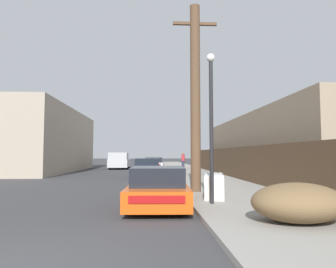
# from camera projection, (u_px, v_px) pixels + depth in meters

# --- Properties ---
(sidewalk_curb) EXTENTS (4.20, 63.00, 0.12)m
(sidewalk_curb) POSITION_uv_depth(u_px,v_px,m) (187.00, 171.00, 27.33)
(sidewalk_curb) COLOR gray
(sidewalk_curb) RESTS_ON ground
(discarded_fridge) EXTENTS (0.94, 1.83, 0.81)m
(discarded_fridge) POSITION_uv_depth(u_px,v_px,m) (214.00, 186.00, 10.21)
(discarded_fridge) COLOR silver
(discarded_fridge) RESTS_ON sidewalk_curb
(parked_sports_car_red) EXTENTS (1.92, 4.22, 1.21)m
(parked_sports_car_red) POSITION_uv_depth(u_px,v_px,m) (158.00, 188.00, 9.11)
(parked_sports_car_red) COLOR #E05114
(parked_sports_car_red) RESTS_ON ground
(car_parked_mid) EXTENTS (1.93, 4.12, 1.31)m
(car_parked_mid) POSITION_uv_depth(u_px,v_px,m) (148.00, 169.00, 20.28)
(car_parked_mid) COLOR #2D478C
(car_parked_mid) RESTS_ON ground
(car_parked_far) EXTENTS (2.20, 4.19, 1.27)m
(car_parked_far) POSITION_uv_depth(u_px,v_px,m) (154.00, 164.00, 30.30)
(car_parked_far) COLOR silver
(car_parked_far) RESTS_ON ground
(pickup_truck) EXTENTS (2.06, 5.45, 1.76)m
(pickup_truck) POSITION_uv_depth(u_px,v_px,m) (119.00, 161.00, 32.47)
(pickup_truck) COLOR silver
(pickup_truck) RESTS_ON ground
(utility_pole) EXTENTS (1.80, 0.40, 7.56)m
(utility_pole) POSITION_uv_depth(u_px,v_px,m) (195.00, 95.00, 12.05)
(utility_pole) COLOR brown
(utility_pole) RESTS_ON sidewalk_curb
(street_lamp) EXTENTS (0.26, 0.26, 4.55)m
(street_lamp) POSITION_uv_depth(u_px,v_px,m) (211.00, 115.00, 9.06)
(street_lamp) COLOR #232326
(street_lamp) RESTS_ON sidewalk_curb
(brush_pile) EXTENTS (2.02, 1.59, 0.85)m
(brush_pile) POSITION_uv_depth(u_px,v_px,m) (298.00, 203.00, 6.44)
(brush_pile) COLOR brown
(brush_pile) RESTS_ON sidewalk_curb
(wooden_fence) EXTENTS (0.08, 30.10, 1.90)m
(wooden_fence) POSITION_uv_depth(u_px,v_px,m) (231.00, 162.00, 19.62)
(wooden_fence) COLOR brown
(wooden_fence) RESTS_ON sidewalk_curb
(building_left_block) EXTENTS (7.00, 16.79, 5.69)m
(building_left_block) POSITION_uv_depth(u_px,v_px,m) (38.00, 141.00, 27.70)
(building_left_block) COLOR tan
(building_left_block) RESTS_ON ground
(building_right_house) EXTENTS (6.00, 19.35, 4.26)m
(building_right_house) POSITION_uv_depth(u_px,v_px,m) (284.00, 146.00, 20.77)
(building_right_house) COLOR gray
(building_right_house) RESTS_ON ground
(pedestrian) EXTENTS (0.34, 0.34, 1.66)m
(pedestrian) POSITION_uv_depth(u_px,v_px,m) (183.00, 160.00, 30.62)
(pedestrian) COLOR #282D42
(pedestrian) RESTS_ON sidewalk_curb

